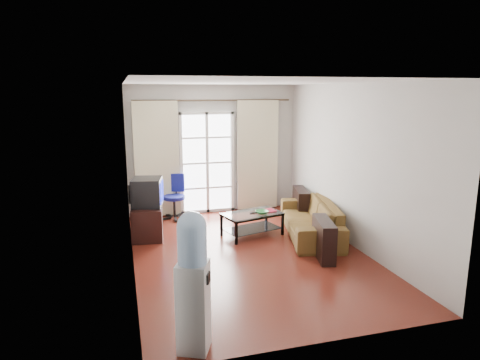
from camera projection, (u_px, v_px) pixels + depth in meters
name	position (u px, v px, depth m)	size (l,w,h in m)	color
floor	(248.00, 253.00, 6.90)	(5.20, 5.20, 0.00)	maroon
ceiling	(249.00, 82.00, 6.35)	(5.20, 5.20, 0.00)	white
wall_back	(213.00, 149.00, 9.08)	(3.60, 0.02, 2.70)	#B9B7B0
wall_front	(326.00, 219.00, 4.18)	(3.60, 0.02, 2.70)	#B9B7B0
wall_left	(129.00, 178.00, 6.15)	(0.02, 5.20, 2.70)	#B9B7B0
wall_right	(352.00, 166.00, 7.10)	(0.02, 5.20, 2.70)	#B9B7B0
french_door	(207.00, 163.00, 9.04)	(1.16, 0.06, 2.15)	white
curtain_rod	(214.00, 100.00, 8.77)	(0.04, 0.04, 3.30)	#4C3F2D
curtain_left	(157.00, 160.00, 8.68)	(0.90, 0.07, 2.35)	beige
curtain_right	(258.00, 155.00, 9.24)	(0.90, 0.07, 2.35)	beige
radiator	(250.00, 195.00, 9.40)	(0.64, 0.12, 0.64)	#9D9DA0
sofa	(311.00, 219.00, 7.73)	(1.30, 2.24, 0.61)	brown
coffee_table	(252.00, 221.00, 7.71)	(1.15, 0.84, 0.42)	silver
bowl	(262.00, 212.00, 7.64)	(0.26, 0.26, 0.06)	green
book	(266.00, 211.00, 7.77)	(0.21, 0.25, 0.02)	#A92114
remote	(254.00, 213.00, 7.67)	(0.15, 0.04, 0.02)	black
tv_stand	(147.00, 222.00, 7.61)	(0.52, 0.78, 0.57)	black
crt_tv	(146.00, 192.00, 7.54)	(0.62, 0.63, 0.50)	black
task_chair	(175.00, 206.00, 8.76)	(0.79, 0.79, 0.90)	black
water_cooler	(193.00, 280.00, 4.19)	(0.39, 0.39, 1.45)	silver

